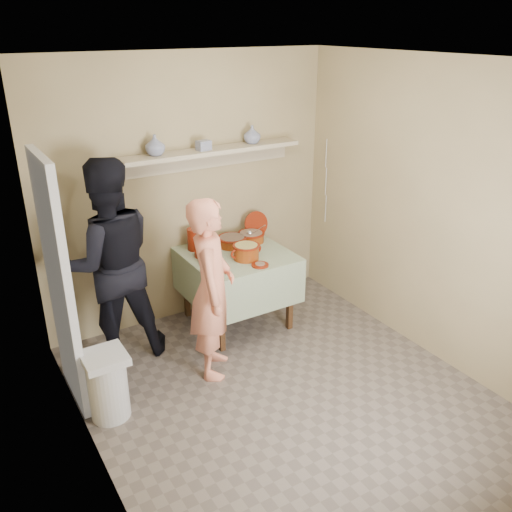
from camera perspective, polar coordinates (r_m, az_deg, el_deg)
ground at (r=4.58m, az=3.39°, el=-14.65°), size 3.50×3.50×0.00m
tile_panel at (r=4.34m, az=-19.97°, el=-2.91°), size 0.06×0.70×2.00m
plate_stack_a at (r=5.32m, az=-6.39°, el=1.79°), size 0.16×0.16×0.21m
plate_stack_b at (r=5.38m, az=-5.20°, el=1.96°), size 0.16×0.16×0.19m
bowl_stack at (r=5.01m, az=-4.99°, el=-0.06°), size 0.14×0.14×0.14m
empty_bowl at (r=5.19m, az=-5.50°, el=0.28°), size 0.18×0.18×0.05m
propped_lid at (r=5.65m, az=0.02°, el=3.40°), size 0.27×0.09×0.26m
vase_right at (r=5.41m, az=-0.41°, el=12.67°), size 0.22×0.22×0.17m
vase_left at (r=4.99m, az=-10.59°, el=11.41°), size 0.25×0.25×0.18m
ceramic_box at (r=5.15m, az=-5.54°, el=11.52°), size 0.14×0.11×0.09m
person_cook at (r=4.51m, az=-4.68°, el=-3.48°), size 0.61×0.68×1.57m
person_helper at (r=4.82m, az=-15.22°, el=-0.67°), size 0.94×0.76×1.84m
room_shell at (r=3.80m, az=3.96°, el=4.81°), size 3.04×3.54×2.62m
serving_table at (r=5.29m, az=-2.06°, el=-0.88°), size 0.97×0.97×0.76m
cazuela_meat_a at (r=5.39m, az=-2.54°, el=1.64°), size 0.30×0.30×0.10m
cazuela_meat_b at (r=5.49m, az=-0.52°, el=2.10°), size 0.28×0.28×0.10m
ladle at (r=5.44m, az=-0.61°, el=2.45°), size 0.08×0.26×0.19m
cazuela_rice at (r=5.08m, az=-1.04°, el=0.57°), size 0.33×0.25×0.14m
front_plate at (r=4.96m, az=0.43°, el=-0.93°), size 0.16×0.16×0.03m
wall_shelf at (r=5.25m, az=-4.74°, el=10.77°), size 1.80×0.25×0.21m
trash_bin at (r=4.38m, az=-15.34°, el=-12.98°), size 0.32×0.32×0.56m
electrical_cord at (r=5.89m, az=7.37°, el=7.79°), size 0.01×0.05×0.90m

